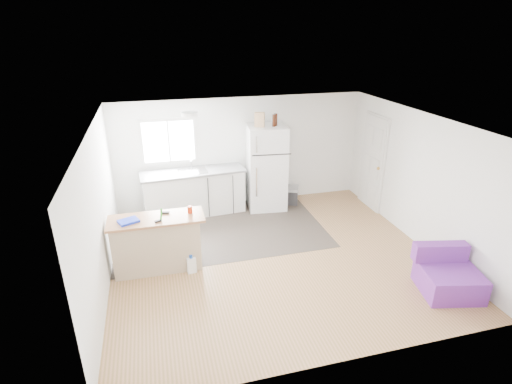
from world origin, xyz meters
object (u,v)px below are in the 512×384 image
(cooler, at_px, (287,195))
(blue_tray, at_px, (128,221))
(cardboard_box, at_px, (260,120))
(red_cup, at_px, (190,210))
(refrigerator, at_px, (266,167))
(mop, at_px, (158,260))
(cleaner_jug, at_px, (191,265))
(peninsula, at_px, (157,243))
(kitchen_cabinets, at_px, (194,192))
(bottle_right, at_px, (276,120))
(bottle_left, at_px, (274,120))
(purple_seat, at_px, (448,276))

(cooler, height_order, blue_tray, blue_tray)
(blue_tray, bearing_deg, cooler, 31.36)
(cooler, xyz_separation_m, cardboard_box, (-0.68, -0.11, 1.80))
(red_cup, xyz_separation_m, blue_tray, (-0.97, -0.09, -0.04))
(refrigerator, relative_size, red_cup, 15.40)
(mop, bearing_deg, blue_tray, 141.06)
(mop, bearing_deg, cleaner_jug, -42.51)
(cleaner_jug, relative_size, blue_tray, 1.08)
(peninsula, height_order, cleaner_jug, peninsula)
(kitchen_cabinets, relative_size, red_cup, 18.42)
(cleaner_jug, height_order, mop, mop)
(cardboard_box, height_order, bottle_right, cardboard_box)
(cooler, height_order, cardboard_box, cardboard_box)
(bottle_right, bearing_deg, red_cup, -137.58)
(peninsula, relative_size, blue_tray, 5.11)
(refrigerator, height_order, bottle_right, bottle_right)
(cleaner_jug, distance_m, cardboard_box, 3.33)
(mop, bearing_deg, peninsula, 55.28)
(cleaner_jug, bearing_deg, bottle_left, 39.18)
(bottle_left, bearing_deg, cooler, 21.14)
(peninsula, distance_m, mop, 0.27)
(mop, bearing_deg, cardboard_box, 14.01)
(cardboard_box, bearing_deg, cooler, 9.32)
(red_cup, distance_m, bottle_right, 2.93)
(red_cup, bearing_deg, kitchen_cabinets, 82.22)
(peninsula, relative_size, purple_seat, 1.56)
(cooler, bearing_deg, kitchen_cabinets, -159.42)
(refrigerator, bearing_deg, bottle_right, -2.78)
(bottle_right, bearing_deg, cleaner_jug, -134.01)
(mop, height_order, cardboard_box, cardboard_box)
(cooler, relative_size, mop, 0.52)
(kitchen_cabinets, height_order, cleaner_jug, kitchen_cabinets)
(peninsula, bearing_deg, bottle_left, 36.35)
(mop, bearing_deg, red_cup, -11.42)
(refrigerator, bearing_deg, red_cup, -128.51)
(blue_tray, bearing_deg, bottle_left, 32.55)
(red_cup, bearing_deg, blue_tray, -174.68)
(cooler, bearing_deg, mop, -123.51)
(purple_seat, distance_m, cardboard_box, 4.50)
(bottle_left, bearing_deg, mop, -142.66)
(peninsula, height_order, purple_seat, peninsula)
(cooler, height_order, mop, mop)
(purple_seat, distance_m, cleaner_jug, 4.03)
(kitchen_cabinets, relative_size, cardboard_box, 7.37)
(kitchen_cabinets, height_order, red_cup, kitchen_cabinets)
(refrigerator, xyz_separation_m, blue_tray, (-2.83, -1.98, 0.03))
(cleaner_jug, height_order, bottle_left, bottle_left)
(bottle_right, bearing_deg, kitchen_cabinets, 177.00)
(refrigerator, relative_size, bottle_left, 7.39)
(mop, relative_size, blue_tray, 3.93)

